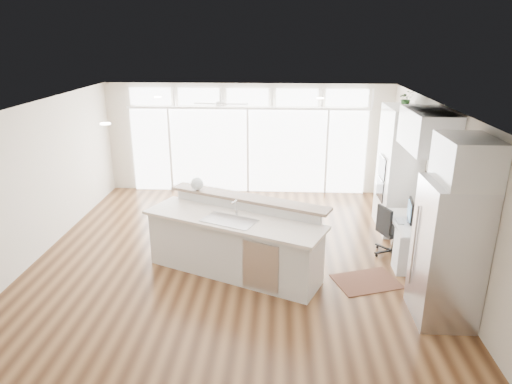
{
  "coord_description": "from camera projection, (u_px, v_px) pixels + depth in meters",
  "views": [
    {
      "loc": [
        0.82,
        -7.06,
        3.82
      ],
      "look_at": [
        0.39,
        0.6,
        1.14
      ],
      "focal_mm": 32.0,
      "sensor_mm": 36.0,
      "label": 1
    }
  ],
  "objects": [
    {
      "name": "floor",
      "position": [
        232.0,
        265.0,
        7.96
      ],
      "size": [
        7.0,
        8.0,
        0.02
      ],
      "primitive_type": "cube",
      "color": "#432714",
      "rests_on": "ground"
    },
    {
      "name": "ceiling",
      "position": [
        229.0,
        110.0,
        7.07
      ],
      "size": [
        7.0,
        8.0,
        0.02
      ],
      "primitive_type": "cube",
      "color": "silver",
      "rests_on": "wall_back"
    },
    {
      "name": "wall_back",
      "position": [
        248.0,
        139.0,
        11.29
      ],
      "size": [
        7.0,
        0.04,
        2.7
      ],
      "primitive_type": "cube",
      "color": "beige",
      "rests_on": "floor"
    },
    {
      "name": "wall_front",
      "position": [
        178.0,
        351.0,
        3.74
      ],
      "size": [
        7.0,
        0.04,
        2.7
      ],
      "primitive_type": "cube",
      "color": "beige",
      "rests_on": "floor"
    },
    {
      "name": "wall_left",
      "position": [
        25.0,
        188.0,
        7.7
      ],
      "size": [
        0.04,
        8.0,
        2.7
      ],
      "primitive_type": "cube",
      "color": "beige",
      "rests_on": "floor"
    },
    {
      "name": "wall_right",
      "position": [
        447.0,
        196.0,
        7.33
      ],
      "size": [
        0.04,
        8.0,
        2.7
      ],
      "primitive_type": "cube",
      "color": "beige",
      "rests_on": "floor"
    },
    {
      "name": "glass_wall",
      "position": [
        248.0,
        151.0,
        11.33
      ],
      "size": [
        5.8,
        0.06,
        2.08
      ],
      "primitive_type": "cube",
      "color": "white",
      "rests_on": "wall_back"
    },
    {
      "name": "transom_row",
      "position": [
        248.0,
        97.0,
        10.89
      ],
      "size": [
        5.9,
        0.06,
        0.4
      ],
      "primitive_type": "cube",
      "color": "white",
      "rests_on": "wall_back"
    },
    {
      "name": "desk_window",
      "position": [
        440.0,
        178.0,
        7.55
      ],
      "size": [
        0.04,
        0.85,
        0.85
      ],
      "primitive_type": "cube",
      "color": "white",
      "rests_on": "wall_right"
    },
    {
      "name": "ceiling_fan",
      "position": [
        221.0,
        99.0,
        9.81
      ],
      "size": [
        1.16,
        1.16,
        0.32
      ],
      "primitive_type": "cube",
      "color": "white",
      "rests_on": "ceiling"
    },
    {
      "name": "recessed_lights",
      "position": [
        230.0,
        109.0,
        7.27
      ],
      "size": [
        3.4,
        3.0,
        0.02
      ],
      "primitive_type": "cube",
      "color": "silver",
      "rests_on": "ceiling"
    },
    {
      "name": "oven_cabinet",
      "position": [
        399.0,
        170.0,
        9.08
      ],
      "size": [
        0.64,
        1.2,
        2.5
      ],
      "primitive_type": "cube",
      "color": "silver",
      "rests_on": "floor"
    },
    {
      "name": "desk_nook",
      "position": [
        412.0,
        242.0,
        7.95
      ],
      "size": [
        0.72,
        1.3,
        0.76
      ],
      "primitive_type": "cube",
      "color": "silver",
      "rests_on": "floor"
    },
    {
      "name": "upper_cabinets",
      "position": [
        428.0,
        130.0,
        7.3
      ],
      "size": [
        0.64,
        1.3,
        0.64
      ],
      "primitive_type": "cube",
      "color": "silver",
      "rests_on": "wall_right"
    },
    {
      "name": "refrigerator",
      "position": [
        448.0,
        253.0,
        6.19
      ],
      "size": [
        0.76,
        0.9,
        2.0
      ],
      "primitive_type": "cube",
      "color": "silver",
      "rests_on": "floor"
    },
    {
      "name": "fridge_cabinet",
      "position": [
        467.0,
        160.0,
        5.76
      ],
      "size": [
        0.64,
        0.9,
        0.6
      ],
      "primitive_type": "cube",
      "color": "silver",
      "rests_on": "wall_right"
    },
    {
      "name": "framed_photos",
      "position": [
        428.0,
        176.0,
        8.18
      ],
      "size": [
        0.06,
        0.22,
        0.8
      ],
      "primitive_type": "cube",
      "color": "black",
      "rests_on": "wall_right"
    },
    {
      "name": "kitchen_island",
      "position": [
        233.0,
        240.0,
        7.5
      ],
      "size": [
        3.24,
        2.27,
        1.21
      ],
      "primitive_type": "cube",
      "rotation": [
        0.0,
        0.0,
        -0.42
      ],
      "color": "silver",
      "rests_on": "floor"
    },
    {
      "name": "rug",
      "position": [
        366.0,
        281.0,
        7.41
      ],
      "size": [
        1.18,
        1.01,
        0.01
      ],
      "primitive_type": "cube",
      "rotation": [
        0.0,
        0.0,
        0.33
      ],
      "color": "#331810",
      "rests_on": "floor"
    },
    {
      "name": "office_chair",
      "position": [
        393.0,
        231.0,
        8.19
      ],
      "size": [
        0.62,
        0.6,
        0.93
      ],
      "primitive_type": "cube",
      "rotation": [
        0.0,
        0.0,
        0.4
      ],
      "color": "black",
      "rests_on": "floor"
    },
    {
      "name": "fishbowl",
      "position": [
        197.0,
        184.0,
        8.01
      ],
      "size": [
        0.31,
        0.31,
        0.23
      ],
      "primitive_type": "sphere",
      "rotation": [
        0.0,
        0.0,
        -0.47
      ],
      "color": "silver",
      "rests_on": "kitchen_island"
    },
    {
      "name": "monitor",
      "position": [
        411.0,
        211.0,
        7.76
      ],
      "size": [
        0.16,
        0.49,
        0.4
      ],
      "primitive_type": "cube",
      "rotation": [
        0.0,
        0.0,
        -0.16
      ],
      "color": "black",
      "rests_on": "desk_nook"
    },
    {
      "name": "keyboard",
      "position": [
        400.0,
        221.0,
        7.84
      ],
      "size": [
        0.12,
        0.29,
        0.01
      ],
      "primitive_type": "cube",
      "rotation": [
        0.0,
        0.0,
        -0.06
      ],
      "color": "silver",
      "rests_on": "desk_nook"
    },
    {
      "name": "potted_plant",
      "position": [
        406.0,
        100.0,
        8.63
      ],
      "size": [
        0.28,
        0.31,
        0.24
      ],
      "primitive_type": "imported",
      "rotation": [
        0.0,
        0.0,
        0.03
      ],
      "color": "#2E6029",
      "rests_on": "oven_cabinet"
    }
  ]
}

